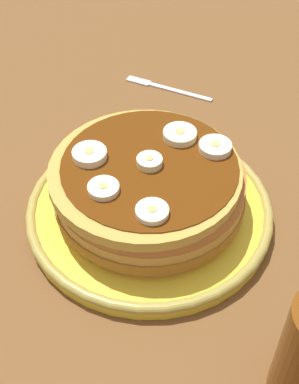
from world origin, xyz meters
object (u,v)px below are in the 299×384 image
banana_slice_1 (215,147)px  plate (150,210)px  fork (163,87)px  pancake_stack (149,188)px  banana_slice_0 (149,163)px  banana_slice_3 (152,212)px  banana_slice_4 (180,135)px  banana_slice_2 (101,187)px  banana_slice_5 (90,155)px

banana_slice_1 → plate: bearing=-111.5°
fork → pancake_stack: bearing=-44.8°
banana_slice_0 → banana_slice_3: 6.50cm
pancake_stack → banana_slice_4: size_ratio=5.77×
plate → fork: 24.66cm
banana_slice_0 → banana_slice_4: same height
banana_slice_2 → banana_slice_4: (-0.85, 10.90, 0.08)cm
banana_slice_3 → banana_slice_4: (-6.43, 9.31, 0.09)cm
banana_slice_1 → pancake_stack: bearing=-109.7°
banana_slice_1 → banana_slice_2: banana_slice_1 is taller
banana_slice_1 → fork: bearing=151.8°
plate → banana_slice_3: (5.24, -4.13, 6.84)cm
banana_slice_2 → banana_slice_5: banana_slice_5 is taller
banana_slice_4 → pancake_stack: bearing=-75.6°
banana_slice_1 → fork: size_ratio=0.28×
plate → banana_slice_5: size_ratio=7.55×
banana_slice_1 → fork: banana_slice_1 is taller
plate → pancake_stack: bearing=-42.5°
fork → plate: bearing=-44.8°
banana_slice_0 → banana_slice_4: 5.48cm
banana_slice_2 → fork: (-17.14, 23.09, -7.65)cm
banana_slice_0 → banana_slice_3: (5.13, -3.99, -0.10)cm
banana_slice_0 → pancake_stack: bearing=-22.9°
banana_slice_0 → plate: bearing=130.4°
banana_slice_2 → fork: banana_slice_2 is taller
banana_slice_1 → banana_slice_2: bearing=-103.5°
banana_slice_3 → fork: banana_slice_3 is taller
banana_slice_2 → banana_slice_4: size_ratio=0.85×
banana_slice_2 → banana_slice_3: same height
banana_slice_2 → fork: size_ratio=0.25×
banana_slice_0 → fork: banana_slice_0 is taller
banana_slice_5 → fork: banana_slice_5 is taller
banana_slice_1 → banana_slice_5: 12.84cm
banana_slice_5 → banana_slice_0: bearing=38.0°
plate → banana_slice_5: 9.28cm
banana_slice_1 → banana_slice_5: same height
banana_slice_3 → fork: size_ratio=0.25×
pancake_stack → banana_slice_3: bearing=-38.0°
banana_slice_2 → banana_slice_5: size_ratio=0.87×
banana_slice_3 → pancake_stack: bearing=142.0°
plate → pancake_stack: size_ratio=1.29×
pancake_stack → fork: (-17.66, 17.54, -4.40)cm
banana_slice_4 → banana_slice_1: bearing=20.7°
banana_slice_0 → banana_slice_2: size_ratio=0.85×
plate → pancake_stack: (0.18, -0.17, 3.60)cm
banana_slice_0 → fork: 26.01cm
plate → banana_slice_3: bearing=-38.2°
banana_slice_2 → banana_slice_5: bearing=157.8°
banana_slice_2 → pancake_stack: bearing=84.6°
banana_slice_4 → banana_slice_5: bearing=-111.2°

